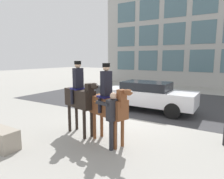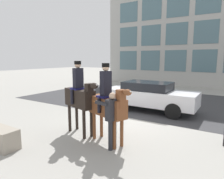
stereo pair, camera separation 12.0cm
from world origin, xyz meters
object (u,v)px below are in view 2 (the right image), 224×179
mounted_horse_lead (80,96)px  pedestrian_bystander (112,116)px  mounted_horse_companion (108,104)px  street_car_near_lane (149,95)px

mounted_horse_lead → pedestrian_bystander: (1.63, -0.45, -0.36)m
mounted_horse_companion → street_car_near_lane: bearing=113.0°
mounted_horse_companion → street_car_near_lane: size_ratio=0.54×
mounted_horse_companion → pedestrian_bystander: bearing=-25.3°
pedestrian_bystander → street_car_near_lane: bearing=-65.6°
mounted_horse_lead → pedestrian_bystander: size_ratio=1.51×
mounted_horse_lead → pedestrian_bystander: mounted_horse_lead is taller
pedestrian_bystander → street_car_near_lane: pedestrian_bystander is taller
mounted_horse_companion → mounted_horse_lead: bearing=-167.0°
mounted_horse_companion → pedestrian_bystander: size_ratio=1.48×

